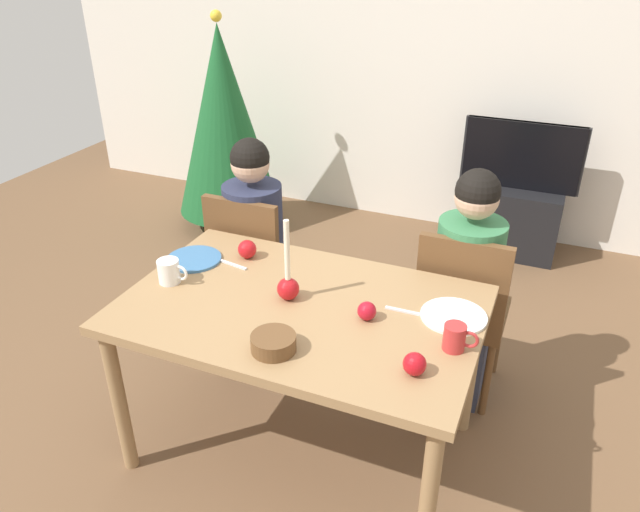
{
  "coord_description": "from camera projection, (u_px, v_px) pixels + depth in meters",
  "views": [
    {
      "loc": [
        0.84,
        -1.81,
        2.05
      ],
      "look_at": [
        0.0,
        0.2,
        0.87
      ],
      "focal_mm": 33.94,
      "sensor_mm": 36.0,
      "label": 1
    }
  ],
  "objects": [
    {
      "name": "apple_by_right_mug",
      "position": [
        367.0,
        311.0,
        2.27
      ],
      "size": [
        0.07,
        0.07,
        0.07
      ],
      "primitive_type": "sphere",
      "color": "#B01221",
      "rests_on": "dining_table"
    },
    {
      "name": "tv",
      "position": [
        522.0,
        155.0,
        4.05
      ],
      "size": [
        0.79,
        0.05,
        0.46
      ],
      "color": "black",
      "rests_on": "tv_stand"
    },
    {
      "name": "chair_left",
      "position": [
        253.0,
        262.0,
        3.16
      ],
      "size": [
        0.4,
        0.4,
        0.9
      ],
      "color": "brown",
      "rests_on": "ground"
    },
    {
      "name": "apple_by_left_plate",
      "position": [
        415.0,
        364.0,
        1.99
      ],
      "size": [
        0.08,
        0.08,
        0.08
      ],
      "primitive_type": "sphere",
      "color": "#B21019",
      "rests_on": "dining_table"
    },
    {
      "name": "dining_table",
      "position": [
        301.0,
        323.0,
        2.41
      ],
      "size": [
        1.4,
        0.9,
        0.75
      ],
      "color": "#99754C",
      "rests_on": "ground"
    },
    {
      "name": "plate_right",
      "position": [
        454.0,
        316.0,
        2.29
      ],
      "size": [
        0.25,
        0.25,
        0.01
      ],
      "primitive_type": "cylinder",
      "color": "white",
      "rests_on": "dining_table"
    },
    {
      "name": "mug_right",
      "position": [
        456.0,
        337.0,
        2.1
      ],
      "size": [
        0.12,
        0.08,
        0.1
      ],
      "color": "#B72D2D",
      "rests_on": "dining_table"
    },
    {
      "name": "fork_left",
      "position": [
        230.0,
        264.0,
        2.66
      ],
      "size": [
        0.18,
        0.05,
        0.01
      ],
      "primitive_type": "cube",
      "rotation": [
        0.0,
        0.0,
        -0.18
      ],
      "color": "silver",
      "rests_on": "dining_table"
    },
    {
      "name": "apple_near_candle",
      "position": [
        247.0,
        249.0,
        2.69
      ],
      "size": [
        0.08,
        0.08,
        0.08
      ],
      "primitive_type": "sphere",
      "color": "red",
      "rests_on": "dining_table"
    },
    {
      "name": "chair_right",
      "position": [
        462.0,
        307.0,
        2.79
      ],
      "size": [
        0.4,
        0.4,
        0.9
      ],
      "color": "brown",
      "rests_on": "ground"
    },
    {
      "name": "person_left_child",
      "position": [
        255.0,
        250.0,
        3.16
      ],
      "size": [
        0.3,
        0.3,
        1.17
      ],
      "color": "#33384C",
      "rests_on": "ground"
    },
    {
      "name": "candle_centerpiece",
      "position": [
        288.0,
        283.0,
        2.38
      ],
      "size": [
        0.09,
        0.09,
        0.34
      ],
      "color": "red",
      "rests_on": "dining_table"
    },
    {
      "name": "bowl_walnuts",
      "position": [
        273.0,
        343.0,
        2.11
      ],
      "size": [
        0.16,
        0.16,
        0.06
      ],
      "primitive_type": "cylinder",
      "color": "brown",
      "rests_on": "dining_table"
    },
    {
      "name": "christmas_tree",
      "position": [
        224.0,
        122.0,
        4.38
      ],
      "size": [
        0.76,
        0.76,
        1.58
      ],
      "color": "brown",
      "rests_on": "ground"
    },
    {
      "name": "ground_plane",
      "position": [
        303.0,
        445.0,
        2.73
      ],
      "size": [
        7.68,
        7.68,
        0.0
      ],
      "primitive_type": "plane",
      "color": "brown"
    },
    {
      "name": "tv_stand",
      "position": [
        511.0,
        219.0,
        4.28
      ],
      "size": [
        0.64,
        0.4,
        0.48
      ],
      "primitive_type": "cube",
      "color": "black",
      "rests_on": "ground"
    },
    {
      "name": "plate_left",
      "position": [
        194.0,
        259.0,
        2.69
      ],
      "size": [
        0.24,
        0.24,
        0.01
      ],
      "primitive_type": "cylinder",
      "color": "teal",
      "rests_on": "dining_table"
    },
    {
      "name": "fork_right",
      "position": [
        408.0,
        312.0,
        2.32
      ],
      "size": [
        0.18,
        0.02,
        0.01
      ],
      "primitive_type": "cube",
      "rotation": [
        0.0,
        0.0,
        0.01
      ],
      "color": "silver",
      "rests_on": "dining_table"
    },
    {
      "name": "mug_left",
      "position": [
        170.0,
        271.0,
        2.5
      ],
      "size": [
        0.14,
        0.09,
        0.1
      ],
      "color": "white",
      "rests_on": "dining_table"
    },
    {
      "name": "back_wall",
      "position": [
        453.0,
        51.0,
        4.21
      ],
      "size": [
        6.4,
        0.1,
        2.6
      ],
      "primitive_type": "cube",
      "color": "silver",
      "rests_on": "ground"
    },
    {
      "name": "person_right_child",
      "position": [
        464.0,
        293.0,
        2.79
      ],
      "size": [
        0.3,
        0.3,
        1.17
      ],
      "color": "#33384C",
      "rests_on": "ground"
    }
  ]
}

